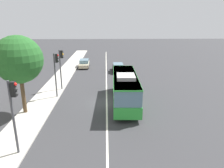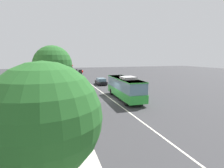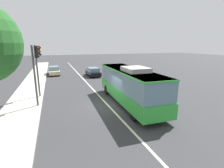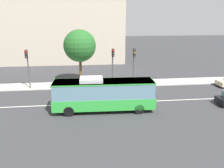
% 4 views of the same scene
% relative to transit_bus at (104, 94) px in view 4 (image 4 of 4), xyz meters
% --- Properties ---
extents(ground_plane, '(160.00, 160.00, 0.00)m').
position_rel_transit_bus_xyz_m(ground_plane, '(0.14, 1.98, -1.81)').
color(ground_plane, '#333335').
extents(sidewalk_kerb, '(80.00, 3.02, 0.14)m').
position_rel_transit_bus_xyz_m(sidewalk_kerb, '(0.14, 9.00, -1.74)').
color(sidewalk_kerb, '#B2ADA3').
rests_on(sidewalk_kerb, ground_plane).
extents(lane_centre_line, '(76.00, 0.16, 0.01)m').
position_rel_transit_bus_xyz_m(lane_centre_line, '(0.14, 1.98, -1.80)').
color(lane_centre_line, silver).
rests_on(lane_centre_line, ground_plane).
extents(transit_bus, '(10.08, 2.83, 3.46)m').
position_rel_transit_bus_xyz_m(transit_bus, '(0.00, 0.00, 0.00)').
color(transit_bus, green).
rests_on(transit_bus, ground_plane).
extents(traffic_light_near_corner, '(0.34, 0.62, 5.20)m').
position_rel_transit_bus_xyz_m(traffic_light_near_corner, '(-8.92, 7.84, 1.75)').
color(traffic_light_near_corner, '#47474C').
rests_on(traffic_light_near_corner, ground_plane).
extents(traffic_light_mid_block, '(0.34, 0.62, 5.20)m').
position_rel_transit_bus_xyz_m(traffic_light_mid_block, '(1.83, 7.62, 1.75)').
color(traffic_light_mid_block, '#47474C').
rests_on(traffic_light_mid_block, ground_plane).
extents(traffic_light_far_corner, '(0.33, 0.62, 5.20)m').
position_rel_transit_bus_xyz_m(traffic_light_far_corner, '(4.61, 7.62, 1.75)').
color(traffic_light_far_corner, '#47474C').
rests_on(traffic_light_far_corner, ground_plane).
extents(street_tree_kerbside_centre, '(4.36, 4.36, 7.48)m').
position_rel_transit_bus_xyz_m(street_tree_kerbside_centre, '(-2.39, 9.90, 3.47)').
color(street_tree_kerbside_centre, '#4C3823').
rests_on(street_tree_kerbside_centre, ground_plane).
extents(office_block_background, '(23.93, 17.43, 23.80)m').
position_rel_transit_bus_xyz_m(office_block_background, '(-5.79, 30.89, 10.09)').
color(office_block_background, '#B7A893').
rests_on(office_block_background, ground_plane).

